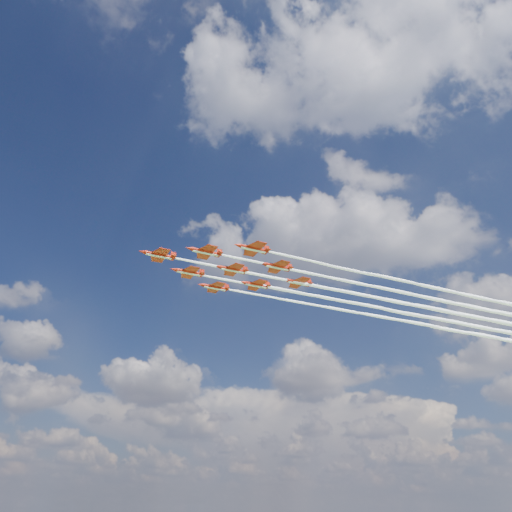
% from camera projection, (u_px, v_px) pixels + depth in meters
% --- Properties ---
extents(jet_lead, '(111.32, 107.28, 2.52)m').
position_uv_depth(jet_lead, '(381.00, 299.00, 160.99)').
color(jet_lead, '#A21809').
extents(jet_row2_port, '(111.32, 107.28, 2.52)m').
position_uv_depth(jet_row2_port, '(422.00, 296.00, 159.35)').
color(jet_row2_port, '#A21809').
extents(jet_row2_starb, '(111.32, 107.28, 2.52)m').
position_uv_depth(jet_row2_starb, '(393.00, 311.00, 170.71)').
color(jet_row2_starb, '#A21809').
extents(jet_row3_port, '(111.32, 107.28, 2.52)m').
position_uv_depth(jet_row3_port, '(463.00, 294.00, 157.71)').
color(jet_row3_port, '#A21809').
extents(jet_row3_centre, '(111.32, 107.28, 2.52)m').
position_uv_depth(jet_row3_centre, '(432.00, 309.00, 169.07)').
color(jet_row3_centre, '#A21809').
extents(jet_row3_starb, '(111.32, 107.28, 2.52)m').
position_uv_depth(jet_row3_starb, '(404.00, 321.00, 180.43)').
color(jet_row3_starb, '#A21809').
extents(jet_row4_port, '(111.32, 107.28, 2.52)m').
position_uv_depth(jet_row4_port, '(471.00, 307.00, 167.43)').
color(jet_row4_port, '#A21809').
extents(jet_row4_starb, '(111.32, 107.28, 2.52)m').
position_uv_depth(jet_row4_starb, '(441.00, 320.00, 178.79)').
color(jet_row4_starb, '#A21809').
extents(jet_tail, '(111.32, 107.28, 2.52)m').
position_uv_depth(jet_tail, '(478.00, 318.00, 177.15)').
color(jet_tail, '#A21809').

